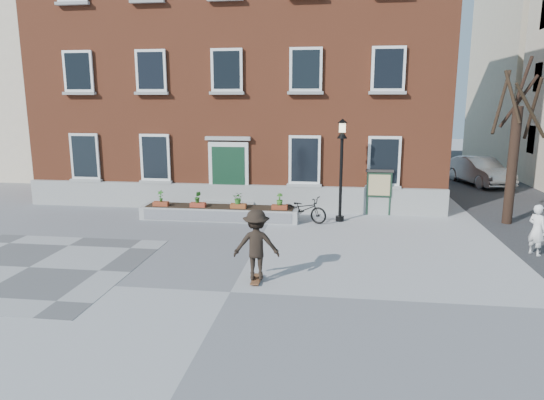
# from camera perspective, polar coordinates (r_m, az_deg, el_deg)

# --- Properties ---
(ground) EXTENTS (100.00, 100.00, 0.00)m
(ground) POSITION_cam_1_polar(r_m,az_deg,el_deg) (12.12, -4.93, -10.75)
(ground) COLOR #9F9FA2
(ground) RESTS_ON ground
(checker_patch) EXTENTS (6.00, 6.00, 0.01)m
(checker_patch) POSITION_cam_1_polar(r_m,az_deg,el_deg) (15.34, -26.69, -7.09)
(checker_patch) COLOR #545456
(checker_patch) RESTS_ON ground
(distant_building) EXTENTS (10.00, 12.00, 13.00)m
(distant_building) POSITION_cam_1_polar(r_m,az_deg,el_deg) (37.14, -26.70, 13.40)
(distant_building) COLOR beige
(distant_building) RESTS_ON ground
(bicycle) EXTENTS (2.02, 1.32, 1.00)m
(bicycle) POSITION_cam_1_polar(r_m,az_deg,el_deg) (18.65, 3.74, -1.08)
(bicycle) COLOR black
(bicycle) RESTS_ON ground
(parked_car) EXTENTS (2.88, 4.94, 1.54)m
(parked_car) POSITION_cam_1_polar(r_m,az_deg,el_deg) (29.22, 23.18, 3.19)
(parked_car) COLOR #B8BBBE
(parked_car) RESTS_ON ground
(bystander) EXTENTS (0.61, 0.68, 1.56)m
(bystander) POSITION_cam_1_polar(r_m,az_deg,el_deg) (16.65, 28.71, -3.09)
(bystander) COLOR white
(bystander) RESTS_ON ground
(brick_building) EXTENTS (18.40, 10.85, 12.60)m
(brick_building) POSITION_cam_1_polar(r_m,az_deg,el_deg) (25.36, -2.73, 15.50)
(brick_building) COLOR brown
(brick_building) RESTS_ON ground
(planter_assembly) EXTENTS (6.20, 1.12, 1.15)m
(planter_assembly) POSITION_cam_1_polar(r_m,az_deg,el_deg) (19.14, -6.14, -1.39)
(planter_assembly) COLOR #B4B4AF
(planter_assembly) RESTS_ON ground
(bare_tree) EXTENTS (1.83, 1.83, 6.16)m
(bare_tree) POSITION_cam_1_polar(r_m,az_deg,el_deg) (20.11, 26.59, 5.26)
(bare_tree) COLOR black
(bare_tree) RESTS_ON ground
(lamp_post) EXTENTS (0.40, 0.40, 3.93)m
(lamp_post) POSITION_cam_1_polar(r_m,az_deg,el_deg) (18.57, 8.18, 5.16)
(lamp_post) COLOR black
(lamp_post) RESTS_ON ground
(notice_board) EXTENTS (1.10, 0.16, 1.87)m
(notice_board) POSITION_cam_1_polar(r_m,az_deg,el_deg) (20.04, 12.50, 1.78)
(notice_board) COLOR #1A3424
(notice_board) RESTS_ON ground
(skateboarder) EXTENTS (1.26, 0.83, 1.91)m
(skateboarder) POSITION_cam_1_polar(r_m,az_deg,el_deg) (12.43, -1.85, -5.29)
(skateboarder) COLOR brown
(skateboarder) RESTS_ON ground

